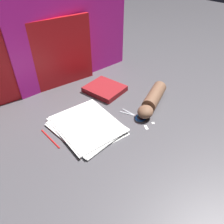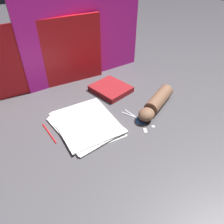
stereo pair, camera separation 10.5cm
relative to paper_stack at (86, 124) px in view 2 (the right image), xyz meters
The scene contains 10 objects.
ground_plane 0.09m from the paper_stack, 16.59° to the right, with size 6.00×6.00×0.00m, color #4C494F.
backdrop_panel_left 0.49m from the paper_stack, 99.65° to the left, with size 0.81×0.09×0.40m.
backdrop_panel_center 0.57m from the paper_stack, 61.30° to the left, with size 0.78×0.03×0.53m.
paper_stack is the anchor object (origin of this frame).
book_closed 0.33m from the paper_stack, 36.28° to the left, with size 0.22×0.24×0.03m.
scissors 0.26m from the paper_stack, 22.35° to the right, with size 0.09×0.15×0.01m.
hand_forearm 0.38m from the paper_stack, 12.19° to the right, with size 0.31×0.20×0.07m.
paper_scrap_near 0.33m from the paper_stack, 34.65° to the right, with size 0.02×0.02×0.00m.
paper_scrap_mid 0.29m from the paper_stack, 40.51° to the right, with size 0.03×0.03×0.00m.
pen 0.18m from the paper_stack, 166.23° to the left, with size 0.02×0.16×0.01m.
Camera 2 is at (-0.41, -0.72, 0.71)m, focal length 35.00 mm.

